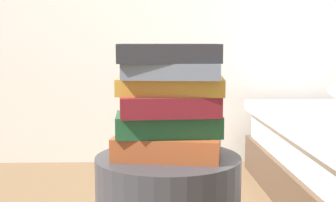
% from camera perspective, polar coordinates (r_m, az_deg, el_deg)
% --- Properties ---
extents(book_rust, '(0.32, 0.23, 0.06)m').
position_cam_1_polar(book_rust, '(1.33, 0.04, -5.42)').
color(book_rust, '#994723').
rests_on(book_rust, side_table).
extents(book_forest, '(0.29, 0.17, 0.06)m').
position_cam_1_polar(book_forest, '(1.32, -0.14, -2.83)').
color(book_forest, '#1E512D').
rests_on(book_forest, book_rust).
extents(book_maroon, '(0.28, 0.22, 0.05)m').
position_cam_1_polar(book_maroon, '(1.31, 0.22, -0.38)').
color(book_maroon, maroon).
rests_on(book_maroon, book_forest).
extents(book_ochre, '(0.30, 0.19, 0.05)m').
position_cam_1_polar(book_ochre, '(1.31, 0.37, 1.82)').
color(book_ochre, '#B7842D').
rests_on(book_ochre, book_maroon).
extents(book_slate, '(0.27, 0.22, 0.04)m').
position_cam_1_polar(book_slate, '(1.29, 0.47, 3.73)').
color(book_slate, slate).
rests_on(book_slate, book_ochre).
extents(book_charcoal, '(0.27, 0.19, 0.05)m').
position_cam_1_polar(book_charcoal, '(1.29, -0.11, 5.78)').
color(book_charcoal, '#28282D').
rests_on(book_charcoal, book_slate).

